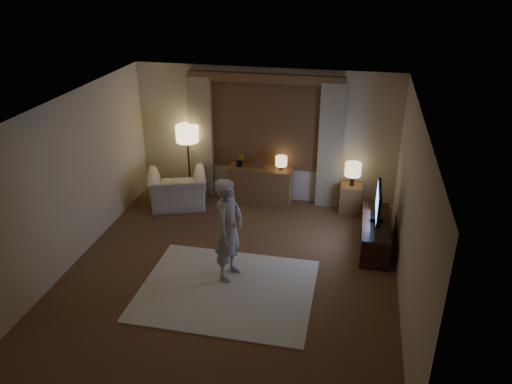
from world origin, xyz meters
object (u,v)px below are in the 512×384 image
(side_table, at_px, (350,199))
(tv_stand, at_px, (375,234))
(armchair, at_px, (178,190))
(person, at_px, (229,229))
(sideboard, at_px, (260,186))

(side_table, height_order, tv_stand, side_table)
(armchair, distance_m, person, 2.63)
(sideboard, distance_m, armchair, 1.60)
(tv_stand, bearing_deg, sideboard, 150.42)
(sideboard, bearing_deg, armchair, -162.05)
(sideboard, bearing_deg, tv_stand, -29.58)
(sideboard, relative_size, tv_stand, 0.86)
(sideboard, distance_m, side_table, 1.74)
(tv_stand, height_order, person, person)
(sideboard, xyz_separation_m, person, (0.05, -2.55, 0.47))
(armchair, relative_size, person, 0.67)
(sideboard, bearing_deg, person, -88.91)
(armchair, bearing_deg, tv_stand, 147.85)
(side_table, xyz_separation_m, person, (-1.69, -2.50, 0.54))
(sideboard, relative_size, armchair, 1.13)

